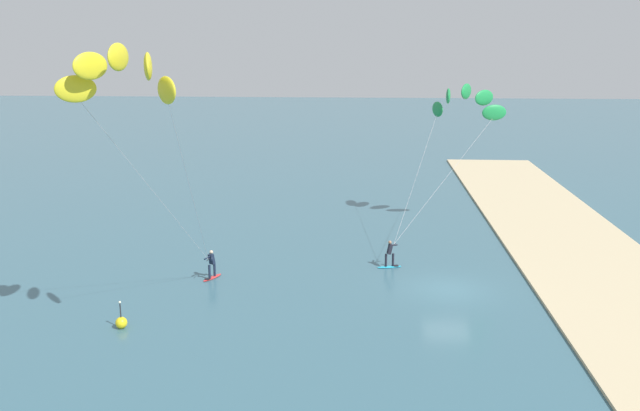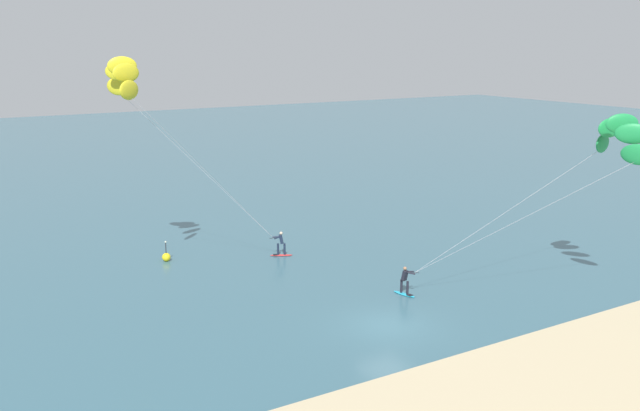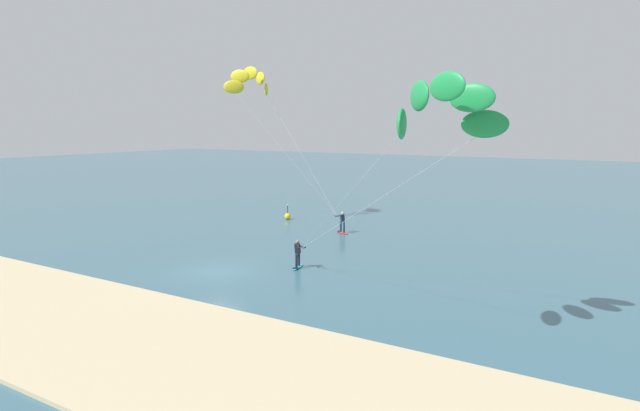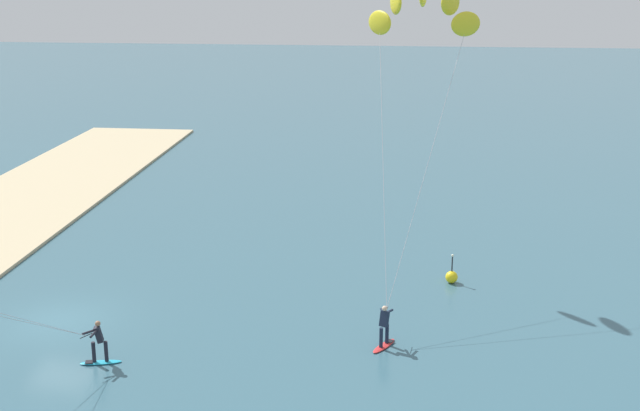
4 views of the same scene
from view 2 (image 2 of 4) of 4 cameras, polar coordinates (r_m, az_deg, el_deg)
The scene contains 5 objects.
ground_plane at distance 35.88m, azimuth 5.52°, elevation -9.80°, with size 240.00×240.00×0.00m, color #386070.
sand_strip at distance 29.77m, azimuth 16.35°, elevation -15.21°, with size 80.00×8.91×0.16m, color #C6B289.
kitesurfer_nearshore at distance 42.52m, azimuth -15.31°, elevation 9.49°, with size 11.37×5.26×13.26m.
kitesurfer_mid_water at distance 41.43m, azimuth 22.88°, elevation 4.80°, with size 12.59×9.13×10.26m.
marker_buoy at distance 46.78m, azimuth -12.53°, elevation -4.15°, with size 0.56×0.56×1.38m.
Camera 2 is at (-19.83, -26.44, 13.96)m, focal length 38.91 mm.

